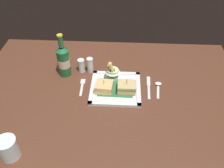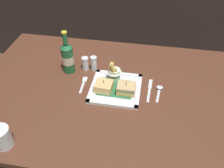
{
  "view_description": "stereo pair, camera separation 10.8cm",
  "coord_description": "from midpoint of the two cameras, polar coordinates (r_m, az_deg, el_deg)",
  "views": [
    {
      "loc": [
        0.07,
        -0.89,
        1.56
      ],
      "look_at": [
        0.02,
        0.01,
        0.78
      ],
      "focal_mm": 38.5,
      "sensor_mm": 36.0,
      "label": 1
    },
    {
      "loc": [
        0.17,
        -0.88,
        1.56
      ],
      "look_at": [
        0.02,
        0.01,
        0.78
      ],
      "focal_mm": 38.5,
      "sensor_mm": 36.0,
      "label": 2
    }
  ],
  "objects": [
    {
      "name": "salt_shaker",
      "position": [
        1.33,
        -4.06,
        4.66
      ],
      "size": [
        0.04,
        0.04,
        0.07
      ],
      "color": "silver",
      "rests_on": "dining_table"
    },
    {
      "name": "ground_plane",
      "position": [
        1.79,
        1.2,
        -19.21
      ],
      "size": [
        6.0,
        6.0,
        0.0
      ],
      "primitive_type": "plane",
      "color": "#403627"
    },
    {
      "name": "sandwich_half_left",
      "position": [
        1.19,
        0.63,
        -0.66
      ],
      "size": [
        0.09,
        0.09,
        0.06
      ],
      "color": "tan",
      "rests_on": "square_plate"
    },
    {
      "name": "dining_table",
      "position": [
        1.28,
        1.6,
        -4.71
      ],
      "size": [
        1.39,
        0.94,
        0.74
      ],
      "color": "#542F1F",
      "rests_on": "ground_plane"
    },
    {
      "name": "fork",
      "position": [
        1.25,
        -4.41,
        -0.03
      ],
      "size": [
        0.03,
        0.13,
        0.0
      ],
      "color": "silver",
      "rests_on": "dining_table"
    },
    {
      "name": "knife",
      "position": [
        1.24,
        11.38,
        -1.35
      ],
      "size": [
        0.02,
        0.17,
        0.0
      ],
      "color": "silver",
      "rests_on": "dining_table"
    },
    {
      "name": "spoon",
      "position": [
        1.24,
        13.62,
        -1.38
      ],
      "size": [
        0.04,
        0.12,
        0.01
      ],
      "color": "silver",
      "rests_on": "dining_table"
    },
    {
      "name": "sandwich_half_right",
      "position": [
        1.18,
        6.01,
        -1.21
      ],
      "size": [
        0.09,
        0.07,
        0.08
      ],
      "color": "tan",
      "rests_on": "square_plate"
    },
    {
      "name": "pepper_shaker",
      "position": [
        1.32,
        -2.02,
        4.61
      ],
      "size": [
        0.04,
        0.04,
        0.08
      ],
      "color": "silver",
      "rests_on": "dining_table"
    },
    {
      "name": "beer_bottle",
      "position": [
        1.3,
        -8.16,
        6.24
      ],
      "size": [
        0.06,
        0.06,
        0.24
      ],
      "color": "#1E6234",
      "rests_on": "dining_table"
    },
    {
      "name": "water_glass",
      "position": [
        1.04,
        -21.92,
        -12.05
      ],
      "size": [
        0.08,
        0.08,
        0.09
      ],
      "color": "silver",
      "rests_on": "dining_table"
    },
    {
      "name": "square_plate",
      "position": [
        1.21,
        3.39,
        -1.17
      ],
      "size": [
        0.25,
        0.25,
        0.02
      ],
      "color": "white",
      "rests_on": "dining_table"
    },
    {
      "name": "fries_cup",
      "position": [
        1.24,
        3.01,
        2.74
      ],
      "size": [
        0.08,
        0.08,
        0.11
      ],
      "color": "silver",
      "rests_on": "square_plate"
    }
  ]
}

